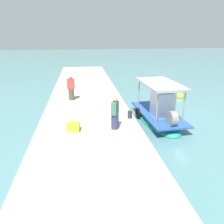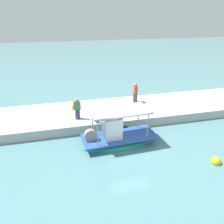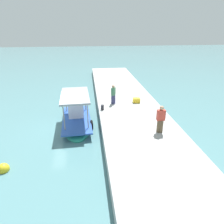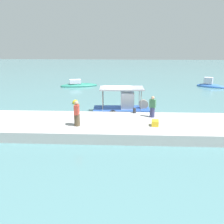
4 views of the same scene
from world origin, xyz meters
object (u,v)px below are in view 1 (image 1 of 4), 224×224
Objects in this scene: fisherman_near_bollard at (115,114)px; marker_buoy at (180,96)px; fisherman_by_crate at (71,89)px; mooring_bollard at (130,115)px; main_fishing_boat at (159,115)px; cargo_crate at (73,127)px.

marker_buoy is at bearing 137.45° from fisherman_near_bollard.
fisherman_near_bollard is 0.93× the size of fisherman_by_crate.
mooring_bollard is 8.03m from marker_buoy.
main_fishing_boat reaches higher than marker_buoy.
main_fishing_boat is 6.01m from marker_buoy.
fisherman_by_crate is 4.28× the size of mooring_bollard.
fisherman_near_bollard is 1.72m from mooring_bollard.
mooring_bollard is (-1.29, 1.02, -0.53)m from fisherman_near_bollard.
main_fishing_boat is 5.48m from cargo_crate.
fisherman_near_bollard is at bearing -42.55° from marker_buoy.
fisherman_near_bollard is at bearing 89.76° from cargo_crate.
main_fishing_boat reaches higher than fisherman_near_bollard.
main_fishing_boat is 2.97× the size of fisherman_by_crate.
mooring_bollard reaches higher than cargo_crate.
fisherman_by_crate is at bearing -157.05° from fisherman_near_bollard.
fisherman_by_crate is (-5.28, -2.23, 0.06)m from fisherman_near_bollard.
fisherman_near_bollard is (2.24, -2.99, 0.99)m from main_fishing_boat.
main_fishing_boat is at bearing -35.96° from marker_buoy.
cargo_crate is 0.99× the size of marker_buoy.
cargo_crate is at bearing -65.86° from main_fishing_boat.
mooring_bollard is at bearing 39.18° from fisherman_by_crate.
fisherman_by_crate is 5.18m from mooring_bollard.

